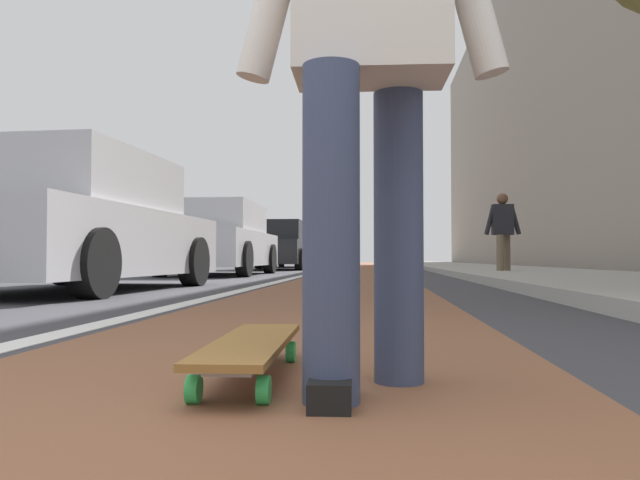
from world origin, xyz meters
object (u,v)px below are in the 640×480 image
skater_person (369,35)px  traffic_light (328,191)px  parked_car_mid (220,240)px  parked_car_far (278,246)px  skateboard (250,347)px  pedestrian_distant (503,229)px  parked_car_near (76,226)px  parked_car_end (298,249)px

skater_person → traffic_light: bearing=4.8°
parked_car_mid → parked_car_far: 6.22m
skateboard → pedestrian_distant: pedestrian_distant is taller
skater_person → parked_car_far: (17.20, 3.02, -0.22)m
skateboard → parked_car_near: 5.44m
parked_car_mid → parked_car_end: bearing=-0.8°
parked_car_end → traffic_light: traffic_light is taller
skateboard → skater_person: (-0.15, -0.35, 0.84)m
skateboard → parked_car_far: (17.06, 2.67, 0.62)m
skateboard → parked_car_near: size_ratio=0.20×
skateboard → pedestrian_distant: bearing=-15.2°
parked_car_end → pedestrian_distant: 13.58m
parked_car_far → pedestrian_distant: pedestrian_distant is taller
parked_car_mid → parked_car_end: parked_car_mid is taller
skater_person → parked_car_mid: skater_person is taller
skateboard → traffic_light: (21.89, 1.49, 2.86)m
skateboard → parked_car_mid: size_ratio=0.19×
parked_car_mid → parked_car_far: bearing=-2.0°
parked_car_mid → skater_person: bearing=-163.6°
parked_car_mid → traffic_light: (11.05, -1.40, 2.23)m
parked_car_near → parked_car_far: (12.47, -0.19, 0.02)m
parked_car_end → skater_person: bearing=-172.3°
parked_car_mid → parked_car_far: size_ratio=1.07×
parked_car_far → skater_person: bearing=-170.1°
skateboard → parked_car_far: parked_car_far is taller
skater_person → parked_car_near: skater_person is taller
parked_car_near → traffic_light: size_ratio=0.97×
skateboard → parked_car_end: 22.78m
skateboard → traffic_light: 22.13m
traffic_light → skater_person: bearing=-175.2°
parked_car_far → skateboard: bearing=-171.1°
parked_car_near → pedestrian_distant: pedestrian_distant is taller
parked_car_end → traffic_light: bearing=-119.9°
pedestrian_distant → parked_car_mid: bearing=83.4°
parked_car_end → parked_car_mid: bearing=179.2°
parked_car_near → parked_car_mid: 6.26m
parked_car_near → parked_car_end: bearing=-0.4°
parked_car_end → traffic_light: 2.67m
parked_car_mid → parked_car_near: bearing=-179.8°
parked_car_mid → skateboard: bearing=-165.1°
parked_car_end → pedestrian_distant: bearing=-156.1°
parked_car_near → skater_person: bearing=-145.9°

